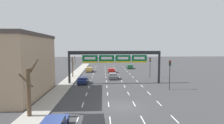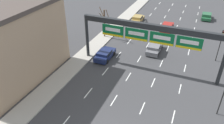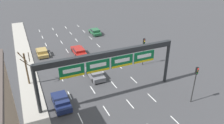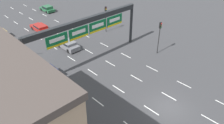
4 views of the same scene
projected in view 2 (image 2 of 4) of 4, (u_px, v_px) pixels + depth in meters
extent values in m
cube|color=#A8A399|center=(20.00, 116.00, 22.46)|extent=(2.80, 110.00, 0.15)
cube|color=white|center=(65.00, 123.00, 21.74)|extent=(0.12, 2.00, 0.01)
cube|color=white|center=(88.00, 93.00, 25.69)|extent=(0.12, 2.00, 0.01)
cube|color=white|center=(105.00, 71.00, 29.64)|extent=(0.12, 2.00, 0.01)
cube|color=white|center=(119.00, 55.00, 33.58)|extent=(0.12, 2.00, 0.01)
cube|color=white|center=(129.00, 42.00, 37.53)|extent=(0.12, 2.00, 0.01)
cube|color=white|center=(138.00, 31.00, 41.48)|extent=(0.12, 2.00, 0.01)
cube|color=white|center=(145.00, 22.00, 45.42)|extent=(0.12, 2.00, 0.01)
cube|color=white|center=(150.00, 15.00, 49.37)|extent=(0.12, 2.00, 0.01)
cube|color=white|center=(155.00, 9.00, 53.32)|extent=(0.12, 2.00, 0.01)
cube|color=white|center=(160.00, 3.00, 57.27)|extent=(0.12, 2.00, 0.01)
cube|color=white|center=(114.00, 100.00, 24.60)|extent=(0.12, 2.00, 0.01)
cube|color=white|center=(128.00, 77.00, 28.55)|extent=(0.12, 2.00, 0.01)
cube|color=white|center=(139.00, 59.00, 32.50)|extent=(0.12, 2.00, 0.01)
cube|color=white|center=(148.00, 45.00, 36.45)|extent=(0.12, 2.00, 0.01)
cube|color=white|center=(155.00, 34.00, 40.39)|extent=(0.12, 2.00, 0.01)
cube|color=white|center=(160.00, 24.00, 44.34)|extent=(0.12, 2.00, 0.01)
cube|color=white|center=(165.00, 17.00, 48.29)|extent=(0.12, 2.00, 0.01)
cube|color=white|center=(169.00, 10.00, 52.23)|extent=(0.12, 2.00, 0.01)
cube|color=white|center=(172.00, 5.00, 56.18)|extent=(0.12, 2.00, 0.01)
cube|color=white|center=(142.00, 108.00, 23.52)|extent=(0.12, 2.00, 0.01)
cube|color=white|center=(153.00, 83.00, 27.47)|extent=(0.12, 2.00, 0.01)
cube|color=white|center=(161.00, 63.00, 31.41)|extent=(0.12, 2.00, 0.01)
cube|color=white|center=(168.00, 48.00, 35.36)|extent=(0.12, 2.00, 0.01)
cube|color=white|center=(173.00, 37.00, 39.31)|extent=(0.12, 2.00, 0.01)
cube|color=white|center=(177.00, 27.00, 43.26)|extent=(0.12, 2.00, 0.01)
cube|color=white|center=(180.00, 19.00, 47.20)|extent=(0.12, 2.00, 0.01)
cube|color=white|center=(183.00, 12.00, 51.15)|extent=(0.12, 2.00, 0.01)
cube|color=white|center=(186.00, 6.00, 55.10)|extent=(0.12, 2.00, 0.01)
cube|color=white|center=(173.00, 117.00, 22.43)|extent=(0.12, 2.00, 0.01)
cube|color=white|center=(180.00, 89.00, 26.38)|extent=(0.12, 2.00, 0.01)
cube|color=white|center=(185.00, 68.00, 30.33)|extent=(0.12, 2.00, 0.01)
cube|color=white|center=(189.00, 52.00, 34.28)|extent=(0.12, 2.00, 0.01)
cube|color=white|center=(192.00, 40.00, 38.22)|extent=(0.12, 2.00, 0.01)
cube|color=white|center=(194.00, 29.00, 42.17)|extent=(0.12, 2.00, 0.01)
cube|color=white|center=(196.00, 21.00, 46.12)|extent=(0.12, 2.00, 0.01)
cube|color=white|center=(198.00, 14.00, 50.07)|extent=(0.12, 2.00, 0.01)
cube|color=white|center=(199.00, 8.00, 54.01)|extent=(0.12, 2.00, 0.01)
cylinder|color=#232628|center=(87.00, 36.00, 31.51)|extent=(0.44, 0.44, 6.56)
cylinder|color=#232628|center=(224.00, 61.00, 25.56)|extent=(0.44, 0.44, 6.56)
cube|color=#232628|center=(150.00, 27.00, 27.01)|extent=(18.10, 0.60, 0.70)
cube|color=#0C6033|center=(113.00, 31.00, 28.98)|extent=(3.01, 0.08, 1.51)
cube|color=white|center=(113.00, 30.00, 28.87)|extent=(2.11, 0.02, 0.48)
cube|color=yellow|center=(113.00, 35.00, 29.26)|extent=(2.95, 0.02, 0.27)
cube|color=#0C6033|center=(136.00, 34.00, 27.91)|extent=(3.01, 0.08, 1.51)
cube|color=white|center=(136.00, 34.00, 27.80)|extent=(2.11, 0.02, 0.48)
cube|color=yellow|center=(136.00, 39.00, 28.19)|extent=(2.95, 0.02, 0.27)
cube|color=#0C6033|center=(162.00, 39.00, 26.83)|extent=(3.01, 0.08, 1.51)
cube|color=white|center=(162.00, 38.00, 26.73)|extent=(2.11, 0.02, 0.48)
cube|color=yellow|center=(161.00, 43.00, 27.12)|extent=(2.95, 0.02, 0.27)
cube|color=#0C6033|center=(189.00, 43.00, 25.76)|extent=(3.01, 0.08, 1.51)
cube|color=white|center=(189.00, 42.00, 25.66)|extent=(2.11, 0.02, 0.48)
cube|color=yellow|center=(188.00, 48.00, 26.05)|extent=(2.95, 0.02, 0.27)
cube|color=tan|center=(0.00, 43.00, 27.12)|extent=(11.00, 13.54, 8.83)
cube|color=maroon|center=(167.00, 27.00, 41.70)|extent=(1.91, 4.77, 0.59)
cube|color=maroon|center=(167.00, 25.00, 41.21)|extent=(1.76, 2.48, 0.43)
cube|color=black|center=(167.00, 25.00, 41.21)|extent=(1.80, 2.28, 0.31)
cylinder|color=black|center=(164.00, 25.00, 43.20)|extent=(0.22, 0.66, 0.66)
cylinder|color=black|center=(173.00, 26.00, 42.63)|extent=(0.22, 0.66, 0.66)
cylinder|color=black|center=(161.00, 30.00, 40.94)|extent=(0.22, 0.66, 0.66)
cylinder|color=black|center=(170.00, 32.00, 40.37)|extent=(0.22, 0.66, 0.66)
cube|color=slate|center=(155.00, 49.00, 34.18)|extent=(1.83, 4.40, 0.69)
cube|color=slate|center=(155.00, 46.00, 33.68)|extent=(1.69, 2.29, 0.43)
cube|color=black|center=(155.00, 46.00, 33.68)|extent=(1.72, 2.11, 0.31)
cylinder|color=black|center=(151.00, 45.00, 35.60)|extent=(0.22, 0.66, 0.66)
cylinder|color=black|center=(161.00, 47.00, 35.06)|extent=(0.22, 0.66, 0.66)
cylinder|color=black|center=(147.00, 53.00, 33.52)|extent=(0.22, 0.66, 0.66)
cylinder|color=black|center=(158.00, 55.00, 32.97)|extent=(0.22, 0.66, 0.66)
cube|color=#19234C|center=(105.00, 55.00, 32.39)|extent=(1.88, 4.16, 0.70)
cube|color=#19234C|center=(104.00, 52.00, 31.90)|extent=(1.73, 2.16, 0.42)
cube|color=black|center=(104.00, 52.00, 31.90)|extent=(1.77, 1.99, 0.30)
cylinder|color=black|center=(103.00, 52.00, 33.77)|extent=(0.22, 0.66, 0.66)
cylinder|color=black|center=(114.00, 54.00, 33.21)|extent=(0.22, 0.66, 0.66)
cylinder|color=black|center=(96.00, 59.00, 31.80)|extent=(0.22, 0.66, 0.66)
cylinder|color=black|center=(107.00, 61.00, 31.24)|extent=(0.22, 0.66, 0.66)
cube|color=#235B38|center=(206.00, 17.00, 46.82)|extent=(1.88, 4.12, 0.55)
cube|color=#235B38|center=(207.00, 15.00, 46.34)|extent=(1.73, 2.14, 0.57)
cube|color=black|center=(207.00, 15.00, 46.34)|extent=(1.76, 1.97, 0.41)
cylinder|color=black|center=(202.00, 15.00, 48.16)|extent=(0.22, 0.66, 0.66)
cylinder|color=black|center=(211.00, 16.00, 47.60)|extent=(0.22, 0.66, 0.66)
cylinder|color=black|center=(202.00, 19.00, 46.21)|extent=(0.22, 0.66, 0.66)
cylinder|color=black|center=(210.00, 20.00, 45.65)|extent=(0.22, 0.66, 0.66)
cube|color=#A88947|center=(138.00, 19.00, 45.55)|extent=(1.87, 4.04, 0.56)
cube|color=#A88947|center=(138.00, 17.00, 45.08)|extent=(1.72, 2.10, 0.54)
cube|color=black|center=(138.00, 17.00, 45.08)|extent=(1.76, 1.93, 0.39)
cylinder|color=black|center=(136.00, 18.00, 46.87)|extent=(0.22, 0.66, 0.66)
cylinder|color=black|center=(143.00, 19.00, 46.31)|extent=(0.22, 0.66, 0.66)
cylinder|color=black|center=(132.00, 21.00, 44.95)|extent=(0.22, 0.66, 0.66)
cylinder|color=black|center=(140.00, 22.00, 44.40)|extent=(0.22, 0.66, 0.66)
cylinder|color=black|center=(219.00, 49.00, 31.05)|extent=(0.12, 0.12, 3.89)
cube|color=black|center=(223.00, 33.00, 29.81)|extent=(0.30, 0.24, 0.90)
sphere|color=#3D0E0C|center=(224.00, 32.00, 29.55)|extent=(0.20, 0.20, 0.20)
sphere|color=gold|center=(223.00, 34.00, 29.70)|extent=(0.20, 0.20, 0.20)
sphere|color=#0E3515|center=(223.00, 36.00, 29.86)|extent=(0.20, 0.20, 0.20)
cylinder|color=black|center=(222.00, 98.00, 21.72)|extent=(0.12, 0.12, 4.17)
cylinder|color=brown|center=(104.00, 23.00, 37.87)|extent=(0.24, 0.24, 4.84)
cylinder|color=brown|center=(102.00, 12.00, 36.48)|extent=(1.10, 0.58, 1.69)
cylinder|color=brown|center=(102.00, 12.00, 36.50)|extent=(1.02, 0.65, 1.18)
cylinder|color=brown|center=(107.00, 14.00, 36.76)|extent=(0.12, 1.30, 1.96)
cylinder|color=brown|center=(103.00, 18.00, 36.73)|extent=(1.33, 0.16, 1.50)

